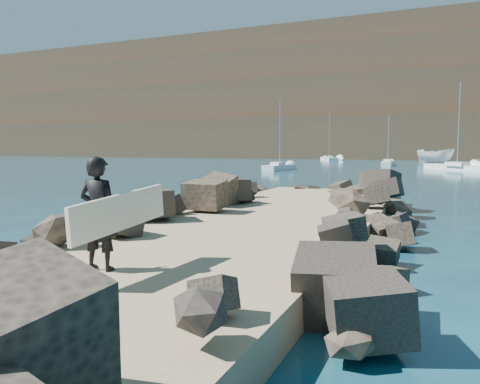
{
  "coord_description": "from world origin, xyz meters",
  "views": [
    {
      "loc": [
        4.74,
        -11.9,
        2.63
      ],
      "look_at": [
        0.0,
        -1.0,
        1.5
      ],
      "focal_mm": 35.0,
      "sensor_mm": 36.0,
      "label": 1
    }
  ],
  "objects_px": {
    "surfboard_resting": "(201,194)",
    "sailboat_c": "(457,167)",
    "boat_imported": "(435,156)",
    "surfer_with_board": "(102,213)"
  },
  "relations": [
    {
      "from": "surfboard_resting",
      "to": "boat_imported",
      "type": "xyz_separation_m",
      "value": [
        6.33,
        73.93,
        0.18
      ]
    },
    {
      "from": "surfboard_resting",
      "to": "boat_imported",
      "type": "distance_m",
      "value": 74.2
    },
    {
      "from": "boat_imported",
      "to": "surfer_with_board",
      "type": "bearing_deg",
      "value": -166.69
    },
    {
      "from": "surfboard_resting",
      "to": "sailboat_c",
      "type": "distance_m",
      "value": 46.22
    },
    {
      "from": "boat_imported",
      "to": "surfer_with_board",
      "type": "relative_size",
      "value": 2.69
    },
    {
      "from": "surfboard_resting",
      "to": "boat_imported",
      "type": "bearing_deg",
      "value": 76.89
    },
    {
      "from": "sailboat_c",
      "to": "surfboard_resting",
      "type": "bearing_deg",
      "value": -101.41
    },
    {
      "from": "surfboard_resting",
      "to": "sailboat_c",
      "type": "bearing_deg",
      "value": 70.37
    },
    {
      "from": "boat_imported",
      "to": "surfer_with_board",
      "type": "xyz_separation_m",
      "value": [
        -3.78,
        -82.07,
        0.34
      ]
    },
    {
      "from": "surfboard_resting",
      "to": "surfer_with_board",
      "type": "distance_m",
      "value": 8.54
    }
  ]
}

